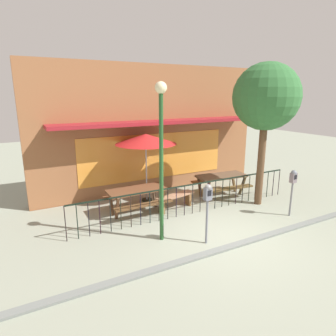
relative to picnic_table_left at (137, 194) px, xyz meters
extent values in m
plane|color=gray|center=(1.49, -2.58, -0.61)|extent=(40.00, 40.00, 0.00)
cube|color=brown|center=(1.49, 1.96, -0.61)|extent=(8.97, 0.54, 0.01)
cube|color=#945D3A|center=(1.49, 1.96, 1.73)|extent=(8.97, 0.50, 4.67)
cube|color=orange|center=(1.49, 1.70, 0.74)|extent=(5.83, 0.02, 1.70)
cube|color=maroon|center=(1.49, 1.28, 2.05)|extent=(7.62, 0.85, 0.12)
cube|color=black|center=(1.49, -0.89, 0.34)|extent=(7.53, 0.04, 0.04)
cylinder|color=black|center=(-2.28, -0.89, -0.14)|extent=(0.02, 0.02, 0.95)
cylinder|color=black|center=(-1.99, -0.89, -0.14)|extent=(0.02, 0.02, 0.95)
cylinder|color=black|center=(-1.70, -0.89, -0.14)|extent=(0.02, 0.02, 0.95)
cylinder|color=black|center=(-1.41, -0.89, -0.14)|extent=(0.02, 0.02, 0.95)
cylinder|color=black|center=(-1.12, -0.89, -0.14)|extent=(0.02, 0.02, 0.95)
cylinder|color=black|center=(-0.83, -0.89, -0.14)|extent=(0.02, 0.02, 0.95)
cylinder|color=black|center=(-0.54, -0.89, -0.14)|extent=(0.02, 0.02, 0.95)
cylinder|color=black|center=(-0.25, -0.89, -0.14)|extent=(0.02, 0.02, 0.95)
cylinder|color=black|center=(0.04, -0.89, -0.14)|extent=(0.02, 0.02, 0.95)
cylinder|color=black|center=(0.33, -0.89, -0.14)|extent=(0.02, 0.02, 0.95)
cylinder|color=black|center=(0.62, -0.89, -0.14)|extent=(0.02, 0.02, 0.95)
cylinder|color=black|center=(0.91, -0.89, -0.14)|extent=(0.02, 0.02, 0.95)
cylinder|color=black|center=(1.20, -0.89, -0.14)|extent=(0.02, 0.02, 0.95)
cylinder|color=black|center=(1.49, -0.89, -0.14)|extent=(0.02, 0.02, 0.95)
cylinder|color=black|center=(1.78, -0.89, -0.14)|extent=(0.02, 0.02, 0.95)
cylinder|color=black|center=(2.07, -0.89, -0.14)|extent=(0.02, 0.02, 0.95)
cylinder|color=black|center=(2.36, -0.89, -0.14)|extent=(0.02, 0.02, 0.95)
cylinder|color=black|center=(2.65, -0.89, -0.14)|extent=(0.02, 0.02, 0.95)
cylinder|color=black|center=(2.94, -0.89, -0.14)|extent=(0.02, 0.02, 0.95)
cylinder|color=black|center=(3.22, -0.89, -0.14)|extent=(0.02, 0.02, 0.95)
cylinder|color=black|center=(3.51, -0.89, -0.14)|extent=(0.02, 0.02, 0.95)
cylinder|color=black|center=(3.80, -0.89, -0.14)|extent=(0.02, 0.02, 0.95)
cylinder|color=black|center=(4.09, -0.89, -0.14)|extent=(0.02, 0.02, 0.95)
cylinder|color=black|center=(4.38, -0.89, -0.14)|extent=(0.02, 0.02, 0.95)
cylinder|color=black|center=(4.67, -0.89, -0.14)|extent=(0.02, 0.02, 0.95)
cylinder|color=black|center=(4.96, -0.89, -0.14)|extent=(0.02, 0.02, 0.95)
cylinder|color=black|center=(5.25, -0.89, -0.14)|extent=(0.02, 0.02, 0.95)
cube|color=brown|center=(0.00, 0.00, 0.13)|extent=(1.81, 0.77, 0.07)
cube|color=brown|center=(0.00, -0.55, -0.17)|extent=(1.80, 0.27, 0.05)
cube|color=brown|center=(0.00, 0.55, -0.17)|extent=(1.80, 0.27, 0.05)
cube|color=brown|center=(-0.74, -0.29, -0.24)|extent=(0.07, 0.35, 0.78)
cube|color=#523421|center=(-0.74, 0.27, -0.24)|extent=(0.07, 0.35, 0.78)
cube|color=brown|center=(0.74, -0.27, -0.24)|extent=(0.07, 0.35, 0.78)
cube|color=#4E3C2A|center=(0.74, 0.29, -0.24)|extent=(0.07, 0.35, 0.78)
cube|color=brown|center=(3.33, 0.05, 0.13)|extent=(1.87, 0.94, 0.07)
cube|color=brown|center=(3.27, -0.50, -0.17)|extent=(1.82, 0.44, 0.05)
cube|color=brown|center=(3.38, 0.59, -0.17)|extent=(1.82, 0.44, 0.05)
cube|color=brown|center=(2.57, -0.16, -0.24)|extent=(0.10, 0.35, 0.78)
cube|color=#503420|center=(2.62, 0.40, -0.24)|extent=(0.10, 0.35, 0.78)
cube|color=brown|center=(4.03, -0.31, -0.24)|extent=(0.10, 0.35, 0.78)
cube|color=brown|center=(4.09, 0.25, -0.24)|extent=(0.10, 0.35, 0.78)
cylinder|color=black|center=(0.71, 0.83, -0.59)|extent=(0.36, 0.36, 0.05)
cylinder|color=#AEB0BC|center=(0.71, 0.83, 0.54)|extent=(0.04, 0.04, 2.29)
cone|color=red|center=(0.71, 0.83, 1.56)|extent=(2.05, 2.05, 0.34)
cube|color=#A27454|center=(1.21, -0.30, -0.16)|extent=(1.44, 0.59, 0.06)
cube|color=brown|center=(0.67, -0.41, -0.39)|extent=(0.08, 0.29, 0.45)
cube|color=brown|center=(1.76, -0.19, -0.39)|extent=(0.08, 0.29, 0.45)
cylinder|color=slate|center=(0.78, -2.63, -0.04)|extent=(0.06, 0.06, 1.14)
cube|color=slate|center=(0.78, -2.63, 0.69)|extent=(0.18, 0.14, 0.31)
sphere|color=slate|center=(0.78, -2.63, 0.84)|extent=(0.17, 0.17, 0.17)
cube|color=black|center=(0.78, -2.70, 0.73)|extent=(0.11, 0.01, 0.14)
cylinder|color=slate|center=(4.04, -2.43, -0.08)|extent=(0.06, 0.06, 1.06)
cube|color=slate|center=(4.04, -2.43, 0.59)|extent=(0.18, 0.14, 0.30)
sphere|color=slate|center=(4.04, -2.43, 0.74)|extent=(0.17, 0.17, 0.17)
cube|color=black|center=(4.04, -2.50, 0.63)|extent=(0.11, 0.01, 0.13)
cylinder|color=brown|center=(3.92, -1.22, 0.87)|extent=(0.23, 0.23, 2.97)
sphere|color=#326C36|center=(3.92, -1.22, 2.93)|extent=(2.10, 2.10, 2.10)
cylinder|color=#224F24|center=(-0.11, -1.92, 1.21)|extent=(0.10, 0.10, 3.64)
sphere|color=beige|center=(-0.11, -1.92, 3.15)|extent=(0.28, 0.28, 0.28)
cube|color=slate|center=(1.49, -3.10, -0.61)|extent=(12.55, 0.20, 0.11)
camera|label=1|loc=(-3.17, -8.00, 3.00)|focal=31.14mm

